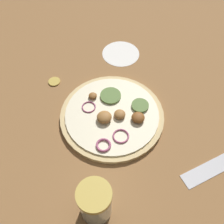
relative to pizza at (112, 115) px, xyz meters
name	(u,v)px	position (x,y,z in m)	size (l,w,h in m)	color
ground_plane	(112,117)	(0.00, 0.00, -0.01)	(3.00, 3.00, 0.00)	olive
pizza	(112,115)	(0.00, 0.00, 0.00)	(0.27, 0.27, 0.03)	#D6B77A
spice_jar	(96,203)	(-0.24, 0.00, 0.04)	(0.07, 0.07, 0.10)	silver
loose_cap	(54,81)	(0.10, 0.18, -0.01)	(0.03, 0.03, 0.01)	gold
flour_patch	(121,53)	(0.24, 0.01, -0.01)	(0.12, 0.12, 0.00)	white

